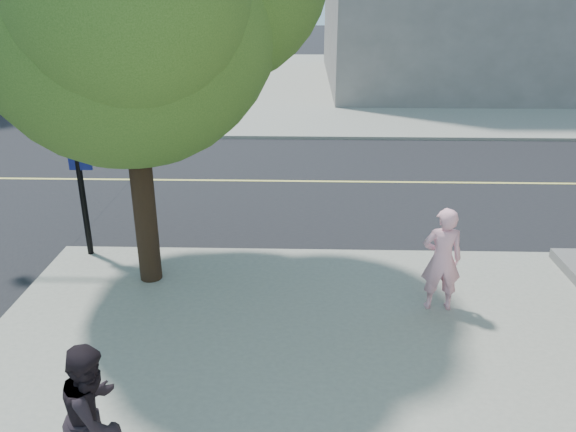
{
  "coord_description": "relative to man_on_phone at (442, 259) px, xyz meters",
  "views": [
    {
      "loc": [
        3.7,
        -10.08,
        4.92
      ],
      "look_at": [
        3.44,
        -1.18,
        1.3
      ],
      "focal_mm": 35.41,
      "sensor_mm": 36.0,
      "label": 1
    }
  ],
  "objects": [
    {
      "name": "road_ew",
      "position": [
        -5.86,
        6.61,
        -0.97
      ],
      "size": [
        140.0,
        9.0,
        0.01
      ],
      "primitive_type": "cube",
      "color": "black",
      "rests_on": "ground"
    },
    {
      "name": "pedestrian",
      "position": [
        -4.22,
        -3.54,
        -0.03
      ],
      "size": [
        0.67,
        0.84,
        1.64
      ],
      "primitive_type": "imported",
      "rotation": [
        0.0,
        0.0,
        1.51
      ],
      "color": "black",
      "rests_on": "sidewalk_se"
    },
    {
      "name": "sidewalk_ne",
      "position": [
        7.64,
        23.61,
        -0.92
      ],
      "size": [
        29.0,
        25.0,
        0.12
      ],
      "primitive_type": "cube",
      "color": "gray",
      "rests_on": "ground"
    },
    {
      "name": "ground",
      "position": [
        -5.86,
        2.11,
        -0.98
      ],
      "size": [
        140.0,
        140.0,
        0.0
      ],
      "primitive_type": "plane",
      "color": "black",
      "rests_on": "ground"
    },
    {
      "name": "man_on_phone",
      "position": [
        0.0,
        0.0,
        0.0
      ],
      "size": [
        0.63,
        0.42,
        1.71
      ],
      "primitive_type": "imported",
      "rotation": [
        0.0,
        0.0,
        3.13
      ],
      "color": "#F3A4B5",
      "rests_on": "sidewalk_se"
    }
  ]
}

